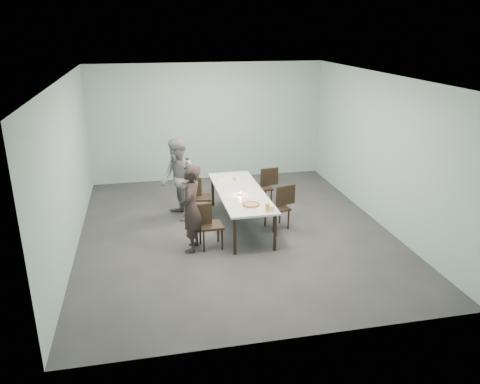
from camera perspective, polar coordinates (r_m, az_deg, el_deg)
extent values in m
plane|color=#333335|center=(9.38, -0.66, -4.70)|extent=(7.00, 7.00, 0.00)
cube|color=#98C0BD|center=(12.22, -3.93, 8.48)|extent=(6.00, 0.02, 3.00)
cube|color=#98C0BD|center=(5.67, 6.24, -5.22)|extent=(6.00, 0.02, 3.00)
cube|color=#98C0BD|center=(8.81, -20.23, 2.82)|extent=(0.02, 7.00, 3.00)
cube|color=#98C0BD|center=(9.87, 16.71, 4.95)|extent=(0.02, 7.00, 3.00)
cube|color=white|center=(8.58, -0.74, 13.85)|extent=(6.00, 7.00, 0.02)
cube|color=white|center=(9.32, 0.05, -0.01)|extent=(0.92, 2.61, 0.04)
cylinder|color=black|center=(8.29, -0.64, -5.42)|extent=(0.06, 0.06, 0.71)
cylinder|color=black|center=(10.52, -3.35, 0.12)|extent=(0.06, 0.06, 0.71)
cylinder|color=black|center=(8.46, 4.29, -4.95)|extent=(0.06, 0.06, 0.71)
cylinder|color=black|center=(10.65, 0.59, 0.41)|extent=(0.06, 0.06, 0.71)
cube|color=black|center=(8.55, -3.58, -4.09)|extent=(0.45, 0.45, 0.04)
cube|color=black|center=(8.43, -4.88, -2.73)|extent=(0.42, 0.07, 0.40)
cylinder|color=black|center=(8.47, -4.43, -6.05)|extent=(0.04, 0.04, 0.41)
cylinder|color=black|center=(8.77, -4.87, -5.11)|extent=(0.04, 0.04, 0.41)
cylinder|color=black|center=(8.53, -2.18, -5.80)|extent=(0.04, 0.04, 0.41)
cylinder|color=black|center=(8.83, -2.69, -4.88)|extent=(0.04, 0.04, 0.41)
cube|color=black|center=(9.93, -4.79, -0.67)|extent=(0.46, 0.46, 0.04)
cube|color=black|center=(9.84, -5.93, 0.60)|extent=(0.42, 0.08, 0.40)
cylinder|color=black|center=(9.85, -5.72, -2.27)|extent=(0.04, 0.04, 0.41)
cylinder|color=black|center=(10.16, -5.73, -1.56)|extent=(0.04, 0.04, 0.41)
cylinder|color=black|center=(9.85, -3.74, -2.21)|extent=(0.04, 0.04, 0.41)
cylinder|color=black|center=(10.17, -3.81, -1.49)|extent=(0.04, 0.04, 0.41)
cube|color=black|center=(9.36, 4.54, -1.95)|extent=(0.51, 0.51, 0.04)
cube|color=black|center=(9.37, 5.58, -0.39)|extent=(0.42, 0.14, 0.40)
cylinder|color=black|center=(9.66, 4.87, -2.69)|extent=(0.04, 0.04, 0.41)
cylinder|color=black|center=(9.40, 5.92, -3.39)|extent=(0.04, 0.04, 0.41)
cylinder|color=black|center=(9.51, 3.10, -3.03)|extent=(0.04, 0.04, 0.41)
cylinder|color=black|center=(9.23, 4.12, -3.77)|extent=(0.04, 0.04, 0.41)
cube|color=black|center=(10.49, 2.63, 0.52)|extent=(0.48, 0.48, 0.04)
cube|color=black|center=(10.49, 3.61, 1.88)|extent=(0.42, 0.10, 0.40)
cylinder|color=black|center=(10.78, 3.09, -0.22)|extent=(0.04, 0.04, 0.41)
cylinder|color=black|center=(10.48, 3.83, -0.82)|extent=(0.04, 0.04, 0.41)
cylinder|color=black|center=(10.65, 1.41, -0.44)|extent=(0.04, 0.04, 0.41)
cylinder|color=black|center=(10.36, 2.11, -1.05)|extent=(0.04, 0.04, 0.41)
imported|color=black|center=(8.34, -5.98, -1.99)|extent=(0.55, 0.68, 1.62)
imported|color=gray|center=(9.76, -7.59, 1.53)|extent=(0.85, 0.98, 1.72)
cylinder|color=white|center=(8.58, 1.35, -1.61)|extent=(0.34, 0.34, 0.01)
cylinder|color=tan|center=(8.58, 1.35, -1.53)|extent=(0.30, 0.30, 0.01)
torus|color=brown|center=(8.58, 1.36, -1.50)|extent=(0.32, 0.32, 0.03)
cylinder|color=white|center=(8.74, 1.64, -1.23)|extent=(0.18, 0.18, 0.01)
cylinder|color=gold|center=(8.30, 3.34, -1.90)|extent=(0.08, 0.08, 0.15)
cylinder|color=silver|center=(8.34, 3.93, -2.01)|extent=(0.08, 0.08, 0.09)
cylinder|color=silver|center=(9.10, -0.01, -0.26)|extent=(0.06, 0.06, 0.03)
cylinder|color=orange|center=(9.09, -0.01, -0.12)|extent=(0.04, 0.04, 0.01)
cylinder|color=gold|center=(9.92, -0.69, 1.60)|extent=(0.07, 0.07, 0.08)
cube|color=silver|center=(9.97, -1.81, 1.45)|extent=(0.30, 0.22, 0.01)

